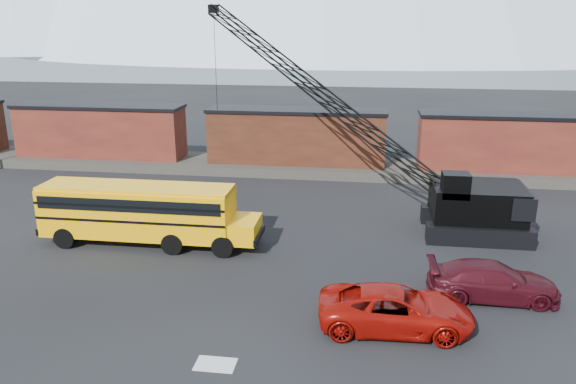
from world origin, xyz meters
The scene contains 10 objects.
ground centered at (0.00, 0.00, 0.00)m, with size 160.00×160.00×0.00m, color black.
gravel_berm centered at (0.00, 22.00, 0.35)m, with size 120.00×5.00×0.70m, color #464039.
boxcar_west_near centered at (-16.00, 22.00, 2.76)m, with size 13.70×3.10×4.17m.
boxcar_mid centered at (0.00, 22.00, 2.76)m, with size 13.70×3.10×4.17m.
boxcar_east_near centered at (16.00, 22.00, 2.76)m, with size 13.70×3.10×4.17m.
snow_patch centered at (0.50, -4.00, 0.01)m, with size 1.40×0.90×0.02m, color silver.
school_bus centered at (-5.99, 6.10, 1.79)m, with size 11.65×2.65×3.19m.
red_pickup centered at (6.71, -0.69, 0.82)m, with size 2.72×5.89×1.64m, color #990D07.
maroon_suv centered at (10.90, 2.36, 0.79)m, with size 2.21×5.44×1.58m, color #3E0B13.
crawler_crane centered at (1.92, 15.49, 7.21)m, with size 20.61×13.48×12.60m.
Camera 1 is at (5.33, -20.20, 11.40)m, focal length 35.00 mm.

